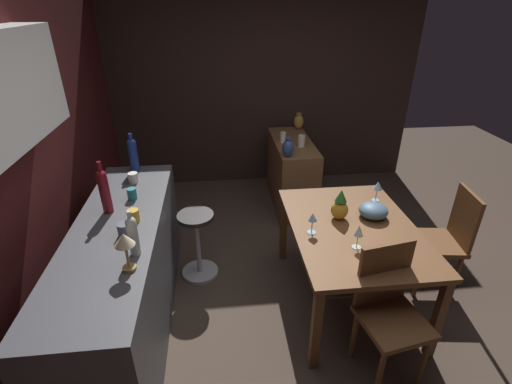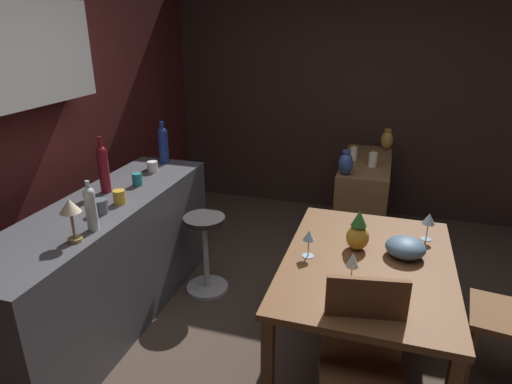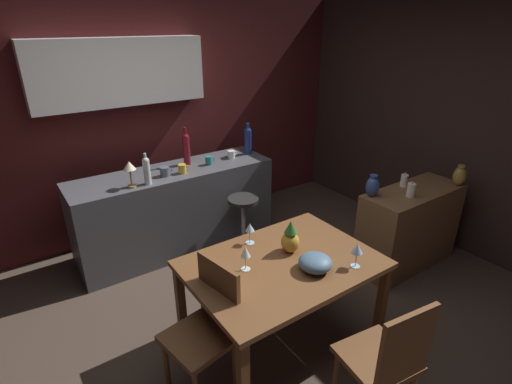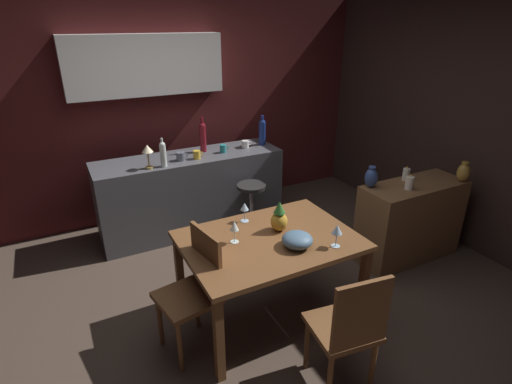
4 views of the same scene
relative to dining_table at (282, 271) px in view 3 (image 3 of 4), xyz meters
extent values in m
plane|color=#47382D|center=(-0.02, 0.29, -0.66)|extent=(9.00, 9.00, 0.00)
cube|color=#4C1919|center=(-0.02, 2.39, 0.64)|extent=(5.20, 0.10, 2.60)
cube|color=white|center=(-0.32, 2.27, 1.19)|extent=(1.70, 0.32, 0.64)
cube|color=#33231E|center=(2.53, 0.59, 0.64)|extent=(0.10, 4.40, 2.60)
cube|color=brown|center=(0.00, 0.00, 0.06)|extent=(1.34, 0.96, 0.04)
cube|color=brown|center=(-0.62, 0.43, -0.31)|extent=(0.06, 0.06, 0.70)
cube|color=brown|center=(0.62, 0.43, -0.31)|extent=(0.06, 0.06, 0.70)
cube|color=brown|center=(0.62, -0.43, -0.31)|extent=(0.06, 0.06, 0.70)
cube|color=#4C4C51|center=(-0.05, 1.76, -0.21)|extent=(2.10, 0.60, 0.90)
cube|color=brown|center=(1.73, 0.13, -0.25)|extent=(1.10, 0.44, 0.82)
cube|color=brown|center=(-0.71, -0.05, -0.20)|extent=(0.46, 0.46, 0.04)
cube|color=brown|center=(-0.53, -0.02, 0.05)|extent=(0.10, 0.38, 0.49)
cylinder|color=brown|center=(-0.89, 0.08, -0.44)|extent=(0.04, 0.04, 0.44)
cylinder|color=brown|center=(-0.52, -0.18, -0.44)|extent=(0.04, 0.04, 0.44)
cylinder|color=brown|center=(-0.58, 0.14, -0.44)|extent=(0.04, 0.04, 0.44)
cube|color=brown|center=(0.10, -0.80, -0.21)|extent=(0.45, 0.45, 0.04)
cube|color=brown|center=(0.08, -0.98, 0.04)|extent=(0.38, 0.08, 0.48)
cylinder|color=brown|center=(-0.04, -0.62, -0.44)|extent=(0.04, 0.04, 0.43)
cylinder|color=brown|center=(0.28, -0.66, -0.44)|extent=(0.04, 0.04, 0.43)
cylinder|color=#262323|center=(0.47, 1.24, -0.03)|extent=(0.32, 0.32, 0.04)
cylinder|color=silver|center=(0.47, 1.24, -0.35)|extent=(0.04, 0.04, 0.61)
cylinder|color=silver|center=(0.47, 1.24, -0.64)|extent=(0.34, 0.34, 0.03)
cylinder|color=silver|center=(-0.27, 0.07, 0.08)|extent=(0.07, 0.07, 0.00)
cylinder|color=silver|center=(-0.27, 0.07, 0.13)|extent=(0.01, 0.01, 0.10)
cone|color=silver|center=(-0.27, 0.07, 0.22)|extent=(0.07, 0.07, 0.08)
cylinder|color=silver|center=(-0.05, 0.35, 0.08)|extent=(0.07, 0.07, 0.00)
cylinder|color=silver|center=(-0.05, 0.35, 0.14)|extent=(0.01, 0.01, 0.10)
cone|color=silver|center=(-0.05, 0.35, 0.22)|extent=(0.07, 0.07, 0.06)
cylinder|color=silver|center=(0.38, -0.33, 0.08)|extent=(0.07, 0.07, 0.00)
cylinder|color=silver|center=(0.38, -0.33, 0.14)|extent=(0.01, 0.01, 0.11)
cone|color=silver|center=(0.38, -0.33, 0.23)|extent=(0.08, 0.08, 0.07)
ellipsoid|color=gold|center=(0.13, 0.08, 0.16)|extent=(0.14, 0.14, 0.16)
cone|color=#2D6B28|center=(0.13, 0.08, 0.29)|extent=(0.10, 0.10, 0.10)
ellipsoid|color=slate|center=(0.13, -0.20, 0.14)|extent=(0.23, 0.23, 0.11)
cylinder|color=navy|center=(0.89, 1.78, 0.37)|extent=(0.08, 0.08, 0.27)
sphere|color=navy|center=(0.89, 1.78, 0.51)|extent=(0.08, 0.08, 0.08)
cylinder|color=navy|center=(0.89, 1.78, 0.56)|extent=(0.04, 0.04, 0.07)
cylinder|color=maroon|center=(0.16, 1.85, 0.39)|extent=(0.07, 0.07, 0.30)
sphere|color=maroon|center=(0.16, 1.85, 0.54)|extent=(0.07, 0.07, 0.07)
cylinder|color=maroon|center=(0.16, 1.85, 0.60)|extent=(0.03, 0.03, 0.08)
cylinder|color=silver|center=(-0.39, 1.56, 0.36)|extent=(0.07, 0.07, 0.23)
sphere|color=silver|center=(-0.39, 1.56, 0.47)|extent=(0.07, 0.07, 0.07)
cylinder|color=silver|center=(-0.39, 1.56, 0.52)|extent=(0.02, 0.02, 0.05)
cylinder|color=#515660|center=(-0.18, 1.66, 0.29)|extent=(0.09, 0.09, 0.09)
torus|color=#515660|center=(-0.12, 1.66, 0.29)|extent=(0.05, 0.01, 0.05)
cylinder|color=teal|center=(0.34, 1.71, 0.29)|extent=(0.07, 0.07, 0.09)
torus|color=teal|center=(0.39, 1.71, 0.29)|extent=(0.05, 0.01, 0.05)
cylinder|color=white|center=(0.65, 1.76, 0.28)|extent=(0.08, 0.08, 0.09)
torus|color=white|center=(0.70, 1.76, 0.29)|extent=(0.05, 0.01, 0.05)
cylinder|color=gold|center=(0.00, 1.64, 0.29)|extent=(0.08, 0.08, 0.09)
torus|color=gold|center=(0.05, 1.64, 0.29)|extent=(0.05, 0.01, 0.05)
cylinder|color=#A58447|center=(-0.54, 1.57, 0.25)|extent=(0.08, 0.08, 0.02)
cylinder|color=#A58447|center=(-0.54, 1.57, 0.34)|extent=(0.02, 0.02, 0.16)
cone|color=beige|center=(-0.54, 1.57, 0.45)|extent=(0.12, 0.12, 0.08)
cylinder|color=white|center=(1.71, 0.26, 0.22)|extent=(0.07, 0.07, 0.12)
ellipsoid|color=yellow|center=(1.71, 0.26, 0.29)|extent=(0.01, 0.01, 0.03)
cylinder|color=white|center=(1.56, 0.08, 0.22)|extent=(0.08, 0.08, 0.13)
ellipsoid|color=yellow|center=(1.56, 0.08, 0.30)|extent=(0.01, 0.01, 0.03)
ellipsoid|color=#B78C38|center=(2.19, -0.02, 0.25)|extent=(0.12, 0.12, 0.19)
cylinder|color=#B78C38|center=(2.19, -0.02, 0.36)|extent=(0.07, 0.07, 0.02)
ellipsoid|color=#334C8C|center=(1.27, 0.28, 0.26)|extent=(0.12, 0.12, 0.19)
cylinder|color=#334C8C|center=(1.27, 0.28, 0.36)|extent=(0.07, 0.07, 0.02)
camera|label=1|loc=(-2.32, 1.02, 1.65)|focal=26.01mm
camera|label=2|loc=(-2.32, -0.03, 1.39)|focal=30.91mm
camera|label=3|loc=(-1.49, -1.81, 1.66)|focal=27.35mm
camera|label=4|loc=(-1.33, -2.33, 1.65)|focal=27.79mm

